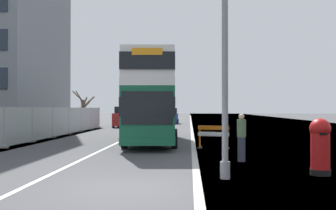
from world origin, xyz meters
TOP-DOWN VIEW (x-y plane):
  - ground at (0.51, 0.13)m, footprint 140.00×280.00m
  - double_decker_bus at (-0.78, 12.98)m, footprint 3.25×11.32m
  - lamppost_foreground at (2.47, 1.54)m, footprint 0.29×0.70m
  - red_pillar_postbox at (5.45, 2.32)m, footprint 0.63×0.63m
  - roadworks_barrier at (2.64, 9.51)m, footprint 1.62×0.87m
  - construction_site_fence at (-8.08, 16.14)m, footprint 0.44×27.40m
  - car_oncoming_near at (-5.67, 31.25)m, footprint 2.07×4.25m
  - car_receding_mid at (-1.10, 40.79)m, footprint 2.09×4.25m
  - bare_tree_far_verge_near at (-12.74, 39.99)m, footprint 3.20×2.07m
  - bare_tree_far_verge_mid at (-15.61, 38.60)m, footprint 2.52×2.61m
  - pedestrian_at_kerb at (3.44, 5.13)m, footprint 0.34×0.34m

SIDE VIEW (x-z plane):
  - ground at x=0.51m, z-range -0.10..0.00m
  - roadworks_barrier at x=2.64m, z-range 0.15..1.31m
  - pedestrian_at_kerb at x=3.44m, z-range 0.01..1.85m
  - red_pillar_postbox at x=5.45m, z-range 0.08..1.82m
  - car_receding_mid at x=-1.10m, z-range -0.07..2.02m
  - construction_site_fence at x=-8.08m, z-range -0.04..2.11m
  - car_oncoming_near at x=-5.67m, z-range -0.07..2.17m
  - bare_tree_far_verge_near at x=-12.74m, z-range -0.09..4.33m
  - bare_tree_far_verge_mid at x=-15.61m, z-range -0.07..4.55m
  - double_decker_bus at x=-0.78m, z-range 0.16..5.11m
  - lamppost_foreground at x=2.47m, z-range -0.23..7.95m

